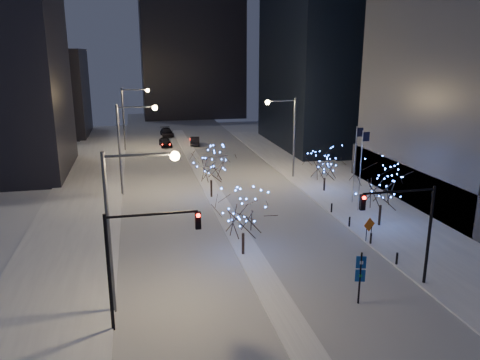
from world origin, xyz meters
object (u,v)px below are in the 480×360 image
object	(u,v)px
traffic_signal_west	(137,251)
car_mid	(195,141)
car_near	(165,142)
holiday_tree_plaza_near	(382,187)
car_far	(167,132)
holiday_tree_median_far	(211,166)
traffic_signal_east	(410,221)
construction_sign	(369,227)
wayfinding_sign	(360,273)
holiday_tree_plaza_far	(325,164)
holiday_tree_median_near	(243,215)
street_lamp_w_near	(126,210)
street_lamp_w_mid	(129,137)
street_lamp_east	(287,127)
street_lamp_w_far	(130,110)

from	to	relation	value
traffic_signal_west	car_mid	size ratio (longest dim) A/B	1.56
car_near	holiday_tree_plaza_near	xyz separation A→B (m)	(16.44, -42.44, 3.02)
traffic_signal_west	car_far	world-z (taller)	traffic_signal_west
holiday_tree_median_far	traffic_signal_west	bearing A→B (deg)	-108.56
car_mid	traffic_signal_east	bearing A→B (deg)	105.52
car_far	construction_sign	bearing A→B (deg)	-80.95
holiday_tree_median_far	wayfinding_sign	bearing A→B (deg)	-77.14
car_far	wayfinding_sign	distance (m)	65.03
holiday_tree_plaza_far	wayfinding_sign	world-z (taller)	holiday_tree_plaza_far
traffic_signal_east	wayfinding_sign	size ratio (longest dim) A/B	2.01
holiday_tree_median_near	wayfinding_sign	xyz separation A→B (m)	(5.48, -8.63, -1.25)
traffic_signal_west	holiday_tree_plaza_near	world-z (taller)	traffic_signal_west
street_lamp_w_near	car_near	world-z (taller)	street_lamp_w_near
street_lamp_w_mid	construction_sign	size ratio (longest dim) A/B	4.91
street_lamp_east	traffic_signal_west	xyz separation A→B (m)	(-18.52, -30.00, -1.69)
car_mid	car_far	distance (m)	10.80
street_lamp_w_far	street_lamp_east	size ratio (longest dim) A/B	1.00
street_lamp_w_far	wayfinding_sign	world-z (taller)	street_lamp_w_far
car_far	wayfinding_sign	bearing A→B (deg)	-87.30
traffic_signal_east	car_far	world-z (taller)	traffic_signal_east
street_lamp_w_mid	holiday_tree_plaza_near	world-z (taller)	street_lamp_w_mid
car_mid	holiday_tree_plaza_near	size ratio (longest dim) A/B	0.78
street_lamp_east	holiday_tree_plaza_far	bearing A→B (deg)	-71.06
street_lamp_w_near	traffic_signal_east	distance (m)	17.99
holiday_tree_median_far	holiday_tree_plaza_near	bearing A→B (deg)	-41.40
car_far	holiday_tree_median_near	xyz separation A→B (m)	(1.99, -55.96, 2.64)
traffic_signal_west	car_near	world-z (taller)	traffic_signal_west
traffic_signal_west	traffic_signal_east	size ratio (longest dim) A/B	1.00
street_lamp_w_near	traffic_signal_west	bearing A→B (deg)	-76.04
holiday_tree_median_near	holiday_tree_median_far	world-z (taller)	holiday_tree_median_far
street_lamp_w_near	car_far	distance (m)	62.83
holiday_tree_median_near	holiday_tree_plaza_near	size ratio (longest dim) A/B	0.88
street_lamp_w_near	street_lamp_w_mid	bearing A→B (deg)	90.00
street_lamp_w_mid	holiday_tree_median_far	distance (m)	9.52
traffic_signal_east	car_mid	bearing A→B (deg)	97.86
holiday_tree_median_near	construction_sign	size ratio (longest dim) A/B	2.49
car_far	street_lamp_w_far	bearing A→B (deg)	-121.68
street_lamp_w_near	construction_sign	bearing A→B (deg)	18.91
traffic_signal_east	car_far	xyz separation A→B (m)	(-11.43, 63.24, -4.01)
street_lamp_east	traffic_signal_west	size ratio (longest dim) A/B	1.43
car_mid	wayfinding_sign	size ratio (longest dim) A/B	1.29
traffic_signal_west	holiday_tree_plaza_near	xyz separation A→B (m)	(21.44, 11.74, -0.97)
street_lamp_w_near	holiday_tree_plaza_near	xyz separation A→B (m)	(21.94, 9.74, -2.71)
car_far	wayfinding_sign	xyz separation A→B (m)	(7.47, -64.59, 1.38)
street_lamp_w_far	car_far	distance (m)	14.98
street_lamp_east	holiday_tree_median_near	xyz separation A→B (m)	(-10.58, -21.72, -3.06)
street_lamp_w_mid	street_lamp_w_far	xyz separation A→B (m)	(0.00, 25.00, 0.00)
street_lamp_w_near	traffic_signal_east	bearing A→B (deg)	-3.21
car_far	wayfinding_sign	world-z (taller)	wayfinding_sign
holiday_tree_median_near	wayfinding_sign	world-z (taller)	holiday_tree_median_near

